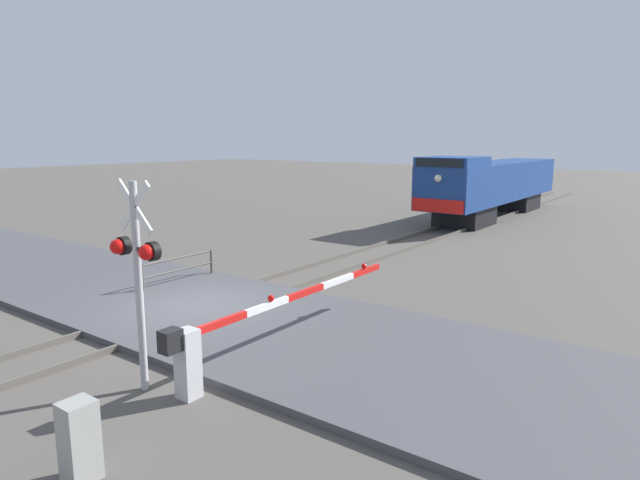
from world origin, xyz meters
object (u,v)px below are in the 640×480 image
Objects in this scene: locomotive at (492,184)px; guard_railing at (179,267)px; crossing_signal at (136,263)px; utility_cabinet at (79,441)px; crossing_gate at (230,334)px.

locomotive is 21.33m from guard_railing.
crossing_signal is (2.78, -26.30, 0.45)m from locomotive.
guard_railing is (-6.91, 7.36, 0.05)m from utility_cabinet.
crossing_gate is (0.93, 1.32, -1.52)m from crossing_signal.
locomotive is 26.45m from crossing_signal.
locomotive is at bearing 98.45° from crossing_gate.
crossing_gate is at bearing 101.61° from utility_cabinet.
crossing_signal is at bearing -125.06° from crossing_gate.
crossing_signal is 3.31m from utility_cabinet.
utility_cabinet is at bearing -46.80° from guard_railing.
locomotive reaches higher than guard_railing.
utility_cabinet is (1.65, -2.20, -1.83)m from crossing_signal.
crossing_gate is at bearing -31.78° from guard_railing.
locomotive is at bearing 83.32° from guard_railing.
utility_cabinet is 0.41× the size of guard_railing.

